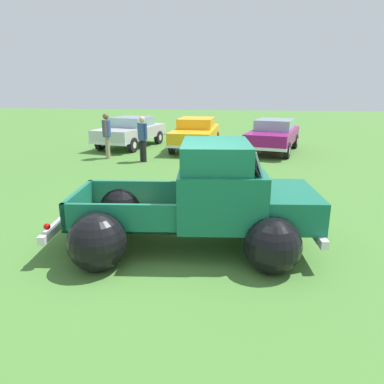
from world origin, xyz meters
name	(u,v)px	position (x,y,z in m)	size (l,w,h in m)	color
ground_plane	(185,244)	(0.00, 0.00, 0.00)	(80.00, 80.00, 0.00)	#477A33
vintage_pickup_truck	(206,206)	(0.39, 0.04, 0.76)	(4.79, 3.15, 1.96)	black
show_car_0	(131,131)	(-4.43, 10.75, 0.78)	(2.72, 4.48, 1.43)	black
show_car_1	(196,132)	(-1.21, 10.56, 0.78)	(1.94, 4.52, 1.43)	black
show_car_2	(273,134)	(2.33, 10.34, 0.78)	(2.81, 4.62, 1.43)	black
spectator_0	(107,133)	(-4.47, 7.75, 1.05)	(0.40, 0.54, 1.82)	gray
spectator_1	(143,136)	(-2.86, 7.31, 1.00)	(0.49, 0.47, 1.75)	black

